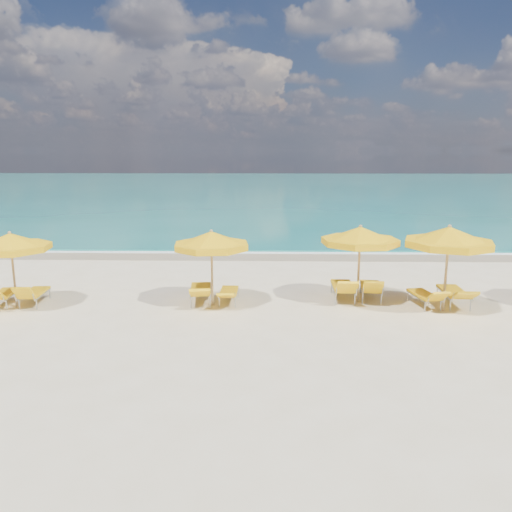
{
  "coord_description": "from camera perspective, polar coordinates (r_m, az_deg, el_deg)",
  "views": [
    {
      "loc": [
        0.39,
        -14.78,
        4.65
      ],
      "look_at": [
        0.0,
        1.5,
        1.2
      ],
      "focal_mm": 35.0,
      "sensor_mm": 36.0,
      "label": 1
    }
  ],
  "objects": [
    {
      "name": "ground_plane",
      "position": [
        15.5,
        -0.13,
        -5.5
      ],
      "size": [
        120.0,
        120.0,
        0.0
      ],
      "primitive_type": "plane",
      "color": "beige"
    },
    {
      "name": "ocean",
      "position": [
        62.96,
        1.02,
        7.71
      ],
      "size": [
        120.0,
        80.0,
        0.3
      ],
      "primitive_type": "cube",
      "color": "#136E69",
      "rests_on": "ground"
    },
    {
      "name": "wet_sand_band",
      "position": [
        22.67,
        0.36,
        0.12
      ],
      "size": [
        120.0,
        2.6,
        0.01
      ],
      "primitive_type": "cube",
      "color": "tan",
      "rests_on": "ground"
    },
    {
      "name": "foam_line",
      "position": [
        23.45,
        0.39,
        0.52
      ],
      "size": [
        120.0,
        1.2,
        0.03
      ],
      "primitive_type": "cube",
      "color": "white",
      "rests_on": "ground"
    },
    {
      "name": "whitecap_near",
      "position": [
        32.75,
        -9.92,
        3.61
      ],
      "size": [
        14.0,
        0.36,
        0.05
      ],
      "primitive_type": "cube",
      "color": "white",
      "rests_on": "ground"
    },
    {
      "name": "whitecap_far",
      "position": [
        39.8,
        12.43,
        4.96
      ],
      "size": [
        18.0,
        0.3,
        0.05
      ],
      "primitive_type": "cube",
      "color": "white",
      "rests_on": "ground"
    },
    {
      "name": "umbrella_2",
      "position": [
        16.39,
        -26.25,
        1.38
      ],
      "size": [
        2.81,
        2.81,
        2.33
      ],
      "rotation": [
        0.0,
        0.0,
        -0.26
      ],
      "color": "tan",
      "rests_on": "ground"
    },
    {
      "name": "umbrella_3",
      "position": [
        14.97,
        -5.12,
        1.73
      ],
      "size": [
        2.86,
        2.86,
        2.35
      ],
      "rotation": [
        0.0,
        0.0,
        -0.27
      ],
      "color": "tan",
      "rests_on": "ground"
    },
    {
      "name": "umbrella_4",
      "position": [
        15.6,
        11.82,
        2.22
      ],
      "size": [
        2.99,
        2.99,
        2.44
      ],
      "rotation": [
        0.0,
        0.0,
        -0.28
      ],
      "color": "tan",
      "rests_on": "ground"
    },
    {
      "name": "umbrella_5",
      "position": [
        15.36,
        21.18,
        1.97
      ],
      "size": [
        2.72,
        2.72,
        2.58
      ],
      "rotation": [
        0.0,
        0.0,
        0.07
      ],
      "color": "tan",
      "rests_on": "ground"
    },
    {
      "name": "lounger_2_left",
      "position": [
        17.19,
        -26.85,
        -4.36
      ],
      "size": [
        0.76,
        1.71,
        0.74
      ],
      "rotation": [
        0.0,
        0.0,
        0.13
      ],
      "color": "#A5A8AD",
      "rests_on": "ground"
    },
    {
      "name": "lounger_2_right",
      "position": [
        16.86,
        -24.01,
        -4.36
      ],
      "size": [
        0.69,
        1.68,
        0.82
      ],
      "rotation": [
        0.0,
        0.0,
        0.08
      ],
      "color": "#A5A8AD",
      "rests_on": "ground"
    },
    {
      "name": "lounger_3_left",
      "position": [
        15.7,
        -6.32,
        -4.45
      ],
      "size": [
        0.85,
        2.03,
        0.78
      ],
      "rotation": [
        0.0,
        0.0,
        0.11
      ],
      "color": "#A5A8AD",
      "rests_on": "ground"
    },
    {
      "name": "lounger_3_right",
      "position": [
        15.6,
        -3.14,
        -4.65
      ],
      "size": [
        0.58,
        1.69,
        0.61
      ],
      "rotation": [
        0.0,
        0.0,
        -0.02
      ],
      "color": "#A5A8AD",
      "rests_on": "ground"
    },
    {
      "name": "lounger_4_left",
      "position": [
        16.15,
        9.9,
        -4.06
      ],
      "size": [
        0.71,
        1.96,
        0.9
      ],
      "rotation": [
        0.0,
        0.0,
        -0.02
      ],
      "color": "#A5A8AD",
      "rests_on": "ground"
    },
    {
      "name": "lounger_4_right",
      "position": [
        16.36,
        12.97,
        -4.02
      ],
      "size": [
        0.85,
        1.9,
        0.88
      ],
      "rotation": [
        0.0,
        0.0,
        -0.13
      ],
      "color": "#A5A8AD",
      "rests_on": "ground"
    },
    {
      "name": "lounger_5_left",
      "position": [
        16.06,
        18.7,
        -4.76
      ],
      "size": [
        0.85,
        1.74,
        0.74
      ],
      "rotation": [
        0.0,
        0.0,
        0.19
      ],
      "color": "#A5A8AD",
      "rests_on": "ground"
    },
    {
      "name": "lounger_5_right",
      "position": [
        16.49,
        21.67,
        -4.43
      ],
      "size": [
        0.71,
        2.02,
        0.79
      ],
      "rotation": [
        0.0,
        0.0,
        -0.03
      ],
      "color": "#A5A8AD",
      "rests_on": "ground"
    }
  ]
}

